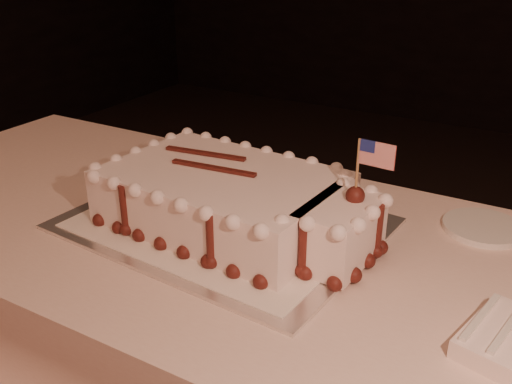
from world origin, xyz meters
The scene contains 4 objects.
cake_board centered at (-0.25, 0.61, 0.75)m, with size 0.63×0.47×0.01m, color silver.
doily centered at (-0.25, 0.61, 0.76)m, with size 0.56×0.43×0.00m, color white.
sheet_cake centered at (-0.22, 0.61, 0.82)m, with size 0.61×0.37×0.24m.
side_plate centered at (0.23, 0.87, 0.76)m, with size 0.17×0.17×0.01m, color silver.
Camera 1 is at (0.35, -0.28, 1.32)m, focal length 40.00 mm.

